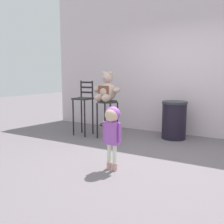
{
  "coord_description": "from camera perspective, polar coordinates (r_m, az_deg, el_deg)",
  "views": [
    {
      "loc": [
        1.29,
        -3.39,
        1.3
      ],
      "look_at": [
        -0.79,
        0.32,
        0.67
      ],
      "focal_mm": 39.07,
      "sensor_mm": 36.0,
      "label": 1
    }
  ],
  "objects": [
    {
      "name": "child_walking",
      "position": [
        3.33,
        0.04,
        -2.9
      ],
      "size": [
        0.28,
        0.23,
        0.89
      ],
      "rotation": [
        0.0,
        0.0,
        -0.02
      ],
      "color": "#CF9A92",
      "rests_on": "ground_plane"
    },
    {
      "name": "bar_chair_empty",
      "position": [
        5.41,
        -6.68,
        2.03
      ],
      "size": [
        0.36,
        0.36,
        1.2
      ],
      "color": "#292B27",
      "rests_on": "ground_plane"
    },
    {
      "name": "trash_bin",
      "position": [
        5.23,
        14.31,
        -1.8
      ],
      "size": [
        0.52,
        0.52,
        0.79
      ],
      "color": "black",
      "rests_on": "ground_plane"
    },
    {
      "name": "building_wall",
      "position": [
        5.75,
        16.67,
        13.41
      ],
      "size": [
        6.82,
        0.3,
        3.67
      ],
      "primitive_type": "cube",
      "color": "silver",
      "rests_on": "ground_plane"
    },
    {
      "name": "bar_stool_with_teddy",
      "position": [
        5.13,
        -1.07,
        0.23
      ],
      "size": [
        0.42,
        0.42,
        0.79
      ],
      "color": "#292B27",
      "rests_on": "ground_plane"
    },
    {
      "name": "ground_plane",
      "position": [
        3.85,
        8.13,
        -11.39
      ],
      "size": [
        24.0,
        24.0,
        0.0
      ],
      "primitive_type": "plane",
      "color": "slate"
    },
    {
      "name": "teddy_bear",
      "position": [
        5.06,
        -1.27,
        5.14
      ],
      "size": [
        0.6,
        0.54,
        0.61
      ],
      "color": "#BFA293",
      "rests_on": "bar_stool_with_teddy"
    }
  ]
}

